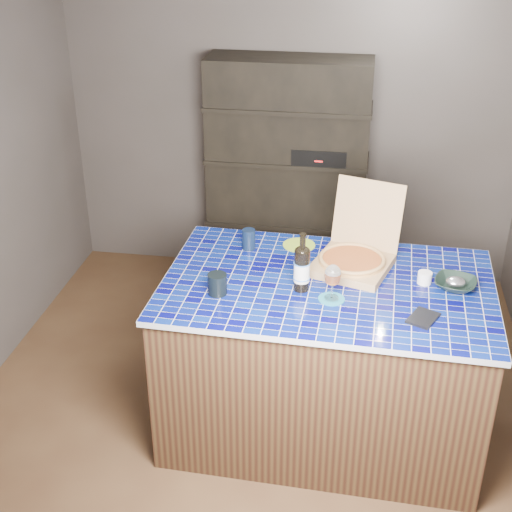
% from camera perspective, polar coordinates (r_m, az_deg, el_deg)
% --- Properties ---
extents(room, '(3.50, 3.50, 3.50)m').
position_cam_1_polar(room, '(3.98, -0.02, 3.23)').
color(room, brown).
rests_on(room, ground).
extents(shelving_unit, '(1.20, 0.41, 1.80)m').
position_cam_1_polar(shelving_unit, '(5.51, 2.55, 6.43)').
color(shelving_unit, black).
rests_on(shelving_unit, floor).
extents(kitchen_island, '(1.82, 1.19, 0.98)m').
position_cam_1_polar(kitchen_island, '(4.14, 5.45, -8.03)').
color(kitchen_island, '#48341C').
rests_on(kitchen_island, floor).
extents(pizza_box, '(0.52, 0.58, 0.44)m').
position_cam_1_polar(pizza_box, '(4.02, 7.81, -0.10)').
color(pizza_box, tan).
rests_on(pizza_box, kitchen_island).
extents(mead_bottle, '(0.09, 0.09, 0.33)m').
position_cam_1_polar(mead_bottle, '(3.74, 3.69, -0.96)').
color(mead_bottle, black).
rests_on(mead_bottle, kitchen_island).
extents(teal_trivet, '(0.14, 0.14, 0.01)m').
position_cam_1_polar(teal_trivet, '(3.73, 6.06, -3.44)').
color(teal_trivet, teal).
rests_on(teal_trivet, kitchen_island).
extents(wine_glass, '(0.09, 0.09, 0.20)m').
position_cam_1_polar(wine_glass, '(3.66, 6.16, -1.60)').
color(wine_glass, white).
rests_on(wine_glass, teal_trivet).
extents(tumbler, '(0.10, 0.10, 0.11)m').
position_cam_1_polar(tumbler, '(3.74, -3.11, -2.25)').
color(tumbler, black).
rests_on(tumbler, kitchen_island).
extents(dvd_case, '(0.18, 0.20, 0.01)m').
position_cam_1_polar(dvd_case, '(3.64, 13.22, -4.85)').
color(dvd_case, black).
rests_on(dvd_case, kitchen_island).
extents(bowl, '(0.27, 0.27, 0.05)m').
position_cam_1_polar(bowl, '(3.94, 15.66, -2.16)').
color(bowl, black).
rests_on(bowl, kitchen_island).
extents(foil_contents, '(0.11, 0.09, 0.05)m').
position_cam_1_polar(foil_contents, '(3.93, 15.68, -2.00)').
color(foil_contents, silver).
rests_on(foil_contents, bowl).
extents(white_jar, '(0.08, 0.08, 0.07)m').
position_cam_1_polar(white_jar, '(3.95, 13.34, -1.70)').
color(white_jar, white).
rests_on(white_jar, kitchen_island).
extents(navy_cup, '(0.08, 0.08, 0.12)m').
position_cam_1_polar(navy_cup, '(4.19, -0.59, 1.35)').
color(navy_cup, black).
rests_on(navy_cup, kitchen_island).
extents(green_trivet, '(0.19, 0.19, 0.01)m').
position_cam_1_polar(green_trivet, '(4.26, 3.46, 0.88)').
color(green_trivet, '#9DC72A').
rests_on(green_trivet, kitchen_island).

